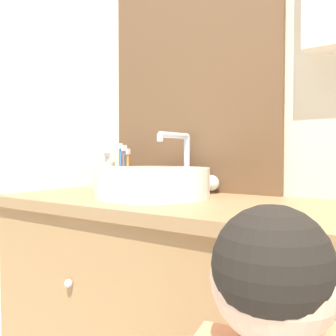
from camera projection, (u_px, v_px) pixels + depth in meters
The scene contains 4 objects.
wall_back at pixel (256, 67), 1.32m from camera, with size 3.20×0.18×2.50m.
sink_basin at pixel (153, 181), 1.23m from camera, with size 0.38×0.43×0.22m.
toothbrush_holder at pixel (125, 177), 1.55m from camera, with size 0.08×0.08×0.19m.
soap_dispenser at pixel (107, 174), 1.60m from camera, with size 0.06×0.06×0.15m.
Camera 1 is at (0.53, -0.65, 0.96)m, focal length 40.00 mm.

